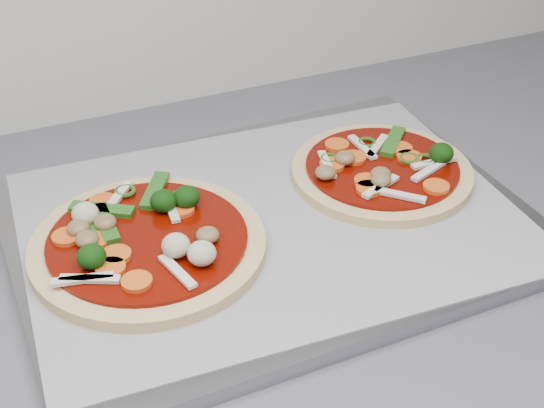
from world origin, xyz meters
name	(u,v)px	position (x,y,z in m)	size (l,w,h in m)	color
countertop	(256,261)	(0.00, 1.30, 0.88)	(3.60, 0.60, 0.04)	#56565D
baking_tray	(271,225)	(0.02, 1.31, 0.91)	(0.46, 0.34, 0.02)	gray
parchment	(271,218)	(0.02, 1.31, 0.92)	(0.44, 0.32, 0.00)	gray
pizza_left	(146,241)	(-0.10, 1.31, 0.93)	(0.27, 0.27, 0.03)	#DBB479
pizza_right	(382,170)	(0.15, 1.33, 0.93)	(0.23, 0.23, 0.03)	#DBB479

